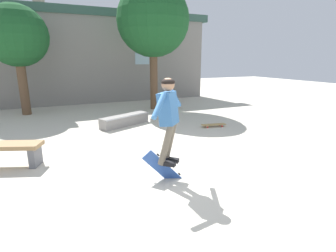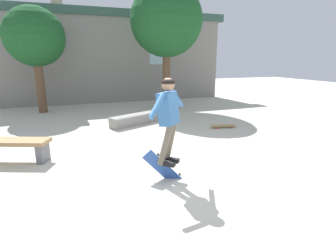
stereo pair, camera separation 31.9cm
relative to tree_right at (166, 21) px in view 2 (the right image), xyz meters
name	(u,v)px [view 2 (the right image)]	position (x,y,z in m)	size (l,w,h in m)	color
ground_plane	(175,175)	(-2.02, -6.08, -3.42)	(40.00, 40.00, 0.00)	beige
building_backdrop	(106,55)	(-2.03, 2.55, -1.25)	(11.87, 0.52, 5.23)	gray
tree_right	(166,21)	(0.00, 0.00, 0.00)	(2.78, 2.78, 4.83)	brown
tree_left	(35,38)	(-4.73, 0.91, -0.67)	(2.13, 2.13, 3.85)	brown
park_bench	(10,146)	(-4.87, -4.34, -3.09)	(1.57, 0.95, 0.46)	#99754C
skate_ledge	(135,120)	(-1.85, -2.21, -3.26)	(1.67, 1.03, 0.32)	gray
skater	(168,114)	(-2.20, -6.20, -2.26)	(0.90, 0.89, 1.43)	teal
skateboard_flipping	(164,170)	(-2.25, -6.15, -3.25)	(0.72, 0.30, 0.76)	#2D519E
skateboard_resting	(223,126)	(0.55, -3.52, -3.35)	(0.78, 0.31, 0.08)	#AD894C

